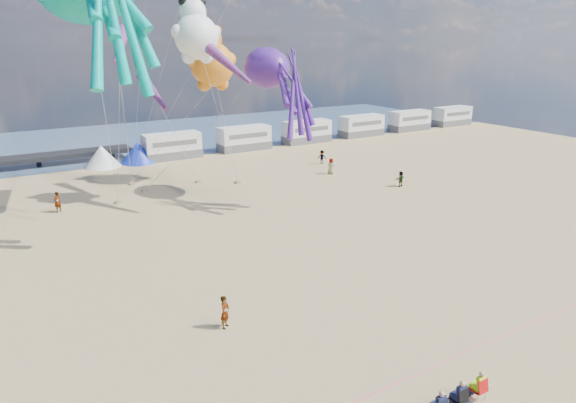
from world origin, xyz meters
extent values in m
plane|color=tan|center=(0.00, 0.00, 0.00)|extent=(120.00, 120.00, 0.00)
plane|color=#3D5775|center=(0.00, 55.00, 0.02)|extent=(120.00, 120.00, 0.00)
cube|color=silver|center=(6.00, 40.00, 1.50)|extent=(6.60, 2.50, 3.00)
cube|color=silver|center=(15.50, 40.00, 1.50)|extent=(6.60, 2.50, 3.00)
cube|color=silver|center=(25.00, 40.00, 1.50)|extent=(6.60, 2.50, 3.00)
cube|color=silver|center=(34.50, 40.00, 1.50)|extent=(6.60, 2.50, 3.00)
cube|color=silver|center=(44.00, 40.00, 1.50)|extent=(6.60, 2.50, 3.00)
cube|color=silver|center=(53.50, 40.00, 1.50)|extent=(6.60, 2.50, 3.00)
cone|color=white|center=(-2.00, 40.00, 1.20)|extent=(4.00, 4.00, 2.40)
cone|color=#1933CC|center=(2.00, 40.00, 1.20)|extent=(4.00, 4.00, 2.40)
cylinder|color=#F2338C|center=(0.00, -5.00, 0.02)|extent=(34.00, 0.03, 0.03)
imported|color=tan|center=(-4.38, 2.58, 0.85)|extent=(0.73, 0.71, 1.69)
imported|color=#7F6659|center=(17.67, 24.26, 0.83)|extent=(0.64, 0.73, 1.67)
imported|color=#7F6659|center=(19.55, 28.59, 0.77)|extent=(0.94, 0.95, 1.55)
imported|color=#7F6659|center=(20.55, 16.93, 0.75)|extent=(0.93, 0.52, 1.49)
imported|color=#7F6659|center=(-8.62, 25.76, 0.86)|extent=(1.63, 1.25, 1.72)
cube|color=gray|center=(-3.86, 25.60, 0.11)|extent=(0.50, 0.35, 0.22)
cube|color=gray|center=(-0.85, 28.02, 0.11)|extent=(0.50, 0.35, 0.22)
cube|color=gray|center=(7.79, 26.12, 0.11)|extent=(0.50, 0.35, 0.22)
cube|color=gray|center=(4.57, 28.31, 0.11)|extent=(0.50, 0.35, 0.22)
cube|color=gray|center=(-1.26, 30.97, 0.11)|extent=(0.50, 0.35, 0.22)
camera|label=1|loc=(-13.27, -17.85, 13.45)|focal=32.00mm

